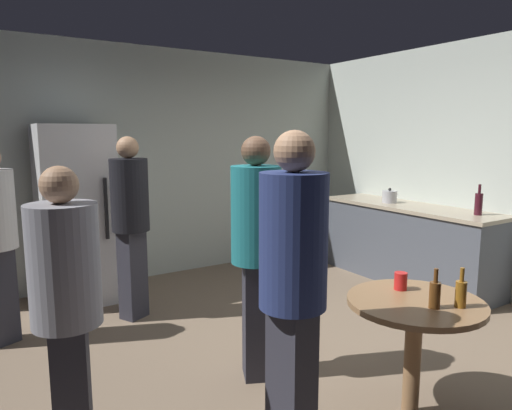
{
  "coord_description": "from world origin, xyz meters",
  "views": [
    {
      "loc": [
        -2.03,
        -2.66,
        1.71
      ],
      "look_at": [
        0.13,
        0.71,
        1.09
      ],
      "focal_mm": 32.53,
      "sensor_mm": 36.0,
      "label": 1
    }
  ],
  "objects_px": {
    "plastic_cup_red": "(401,281)",
    "person_in_navy_shirt": "(293,275)",
    "kettle": "(390,197)",
    "beer_bottle_brown": "(435,294)",
    "foreground_table": "(415,317)",
    "person_in_gray_shirt": "(66,297)",
    "beer_bottle_amber": "(461,293)",
    "person_in_teal_shirt": "(256,240)",
    "wine_bottle_on_counter": "(479,203)",
    "refrigerator": "(77,215)",
    "person_in_black_shirt": "(130,214)"
  },
  "relations": [
    {
      "from": "beer_bottle_amber",
      "to": "person_in_black_shirt",
      "type": "height_order",
      "value": "person_in_black_shirt"
    },
    {
      "from": "person_in_gray_shirt",
      "to": "person_in_black_shirt",
      "type": "bearing_deg",
      "value": 79.58
    },
    {
      "from": "kettle",
      "to": "beer_bottle_brown",
      "type": "relative_size",
      "value": 1.06
    },
    {
      "from": "person_in_teal_shirt",
      "to": "person_in_gray_shirt",
      "type": "bearing_deg",
      "value": -144.42
    },
    {
      "from": "foreground_table",
      "to": "person_in_black_shirt",
      "type": "distance_m",
      "value": 2.62
    },
    {
      "from": "beer_bottle_amber",
      "to": "person_in_black_shirt",
      "type": "bearing_deg",
      "value": 111.89
    },
    {
      "from": "person_in_gray_shirt",
      "to": "kettle",
      "type": "bearing_deg",
      "value": 35.64
    },
    {
      "from": "beer_bottle_brown",
      "to": "person_in_teal_shirt",
      "type": "distance_m",
      "value": 1.18
    },
    {
      "from": "foreground_table",
      "to": "person_in_black_shirt",
      "type": "xyz_separation_m",
      "value": [
        -0.94,
        2.42,
        0.36
      ]
    },
    {
      "from": "kettle",
      "to": "plastic_cup_red",
      "type": "bearing_deg",
      "value": -136.94
    },
    {
      "from": "kettle",
      "to": "person_in_gray_shirt",
      "type": "height_order",
      "value": "person_in_gray_shirt"
    },
    {
      "from": "plastic_cup_red",
      "to": "person_in_teal_shirt",
      "type": "height_order",
      "value": "person_in_teal_shirt"
    },
    {
      "from": "person_in_black_shirt",
      "to": "person_in_gray_shirt",
      "type": "relative_size",
      "value": 1.08
    },
    {
      "from": "beer_bottle_amber",
      "to": "person_in_black_shirt",
      "type": "xyz_separation_m",
      "value": [
        -1.06,
        2.63,
        0.17
      ]
    },
    {
      "from": "kettle",
      "to": "person_in_black_shirt",
      "type": "height_order",
      "value": "person_in_black_shirt"
    },
    {
      "from": "beer_bottle_brown",
      "to": "person_in_gray_shirt",
      "type": "relative_size",
      "value": 0.15
    },
    {
      "from": "refrigerator",
      "to": "person_in_navy_shirt",
      "type": "height_order",
      "value": "refrigerator"
    },
    {
      "from": "plastic_cup_red",
      "to": "person_in_navy_shirt",
      "type": "distance_m",
      "value": 0.96
    },
    {
      "from": "refrigerator",
      "to": "kettle",
      "type": "bearing_deg",
      "value": -18.9
    },
    {
      "from": "foreground_table",
      "to": "plastic_cup_red",
      "type": "relative_size",
      "value": 7.27
    },
    {
      "from": "beer_bottle_amber",
      "to": "person_in_teal_shirt",
      "type": "xyz_separation_m",
      "value": [
        -0.67,
        1.11,
        0.17
      ]
    },
    {
      "from": "refrigerator",
      "to": "person_in_teal_shirt",
      "type": "relative_size",
      "value": 1.06
    },
    {
      "from": "beer_bottle_brown",
      "to": "wine_bottle_on_counter",
      "type": "bearing_deg",
      "value": 27.07
    },
    {
      "from": "foreground_table",
      "to": "person_in_teal_shirt",
      "type": "height_order",
      "value": "person_in_teal_shirt"
    },
    {
      "from": "beer_bottle_amber",
      "to": "beer_bottle_brown",
      "type": "distance_m",
      "value": 0.15
    },
    {
      "from": "refrigerator",
      "to": "beer_bottle_amber",
      "type": "xyz_separation_m",
      "value": [
        1.38,
        -3.37,
        -0.08
      ]
    },
    {
      "from": "refrigerator",
      "to": "person_in_black_shirt",
      "type": "relative_size",
      "value": 1.07
    },
    {
      "from": "person_in_gray_shirt",
      "to": "person_in_teal_shirt",
      "type": "xyz_separation_m",
      "value": [
        1.27,
        0.25,
        0.09
      ]
    },
    {
      "from": "person_in_teal_shirt",
      "to": "plastic_cup_red",
      "type": "bearing_deg",
      "value": -24.83
    },
    {
      "from": "foreground_table",
      "to": "person_in_black_shirt",
      "type": "bearing_deg",
      "value": 111.2
    },
    {
      "from": "person_in_black_shirt",
      "to": "person_in_gray_shirt",
      "type": "bearing_deg",
      "value": -53.28
    },
    {
      "from": "plastic_cup_red",
      "to": "person_in_gray_shirt",
      "type": "bearing_deg",
      "value": 165.77
    },
    {
      "from": "person_in_black_shirt",
      "to": "person_in_teal_shirt",
      "type": "xyz_separation_m",
      "value": [
        0.39,
        -1.52,
        0.01
      ]
    },
    {
      "from": "wine_bottle_on_counter",
      "to": "person_in_teal_shirt",
      "type": "relative_size",
      "value": 0.18
    },
    {
      "from": "kettle",
      "to": "person_in_gray_shirt",
      "type": "xyz_separation_m",
      "value": [
        -3.87,
        -1.37,
        -0.06
      ]
    },
    {
      "from": "refrigerator",
      "to": "person_in_gray_shirt",
      "type": "bearing_deg",
      "value": -102.63
    },
    {
      "from": "person_in_black_shirt",
      "to": "person_in_gray_shirt",
      "type": "height_order",
      "value": "person_in_black_shirt"
    },
    {
      "from": "beer_bottle_amber",
      "to": "beer_bottle_brown",
      "type": "bearing_deg",
      "value": 153.06
    },
    {
      "from": "kettle",
      "to": "beer_bottle_brown",
      "type": "xyz_separation_m",
      "value": [
        -2.07,
        -2.16,
        -0.15
      ]
    },
    {
      "from": "foreground_table",
      "to": "plastic_cup_red",
      "type": "xyz_separation_m",
      "value": [
        0.07,
        0.17,
        0.16
      ]
    },
    {
      "from": "plastic_cup_red",
      "to": "person_in_navy_shirt",
      "type": "relative_size",
      "value": 0.06
    },
    {
      "from": "wine_bottle_on_counter",
      "to": "person_in_teal_shirt",
      "type": "height_order",
      "value": "person_in_teal_shirt"
    },
    {
      "from": "beer_bottle_brown",
      "to": "person_in_gray_shirt",
      "type": "height_order",
      "value": "person_in_gray_shirt"
    },
    {
      "from": "foreground_table",
      "to": "person_in_navy_shirt",
      "type": "height_order",
      "value": "person_in_navy_shirt"
    },
    {
      "from": "kettle",
      "to": "beer_bottle_brown",
      "type": "distance_m",
      "value": 3.0
    },
    {
      "from": "beer_bottle_brown",
      "to": "person_in_black_shirt",
      "type": "relative_size",
      "value": 0.14
    },
    {
      "from": "refrigerator",
      "to": "beer_bottle_brown",
      "type": "height_order",
      "value": "refrigerator"
    },
    {
      "from": "foreground_table",
      "to": "person_in_gray_shirt",
      "type": "height_order",
      "value": "person_in_gray_shirt"
    },
    {
      "from": "plastic_cup_red",
      "to": "beer_bottle_amber",
      "type": "bearing_deg",
      "value": -83.11
    },
    {
      "from": "plastic_cup_red",
      "to": "person_in_navy_shirt",
      "type": "height_order",
      "value": "person_in_navy_shirt"
    }
  ]
}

